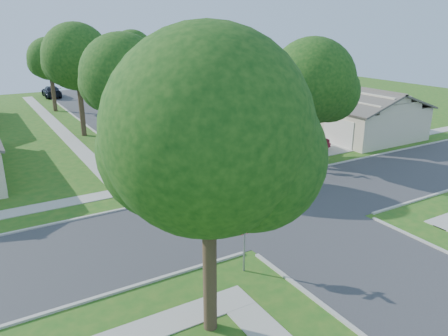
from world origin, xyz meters
TOP-DOWN VIEW (x-y plane):
  - ground at (0.00, 0.00)m, footprint 100.00×100.00m
  - road_ns at (0.00, 0.00)m, footprint 7.00×100.00m
  - sidewalk_ne at (6.10, 26.00)m, footprint 1.20×40.00m
  - sidewalk_nw at (-6.10, 26.00)m, footprint 1.20×40.00m
  - driveway at (7.90, 7.10)m, footprint 8.80×3.60m
  - stop_sign_sw at (-4.70, -4.70)m, footprint 1.05×0.80m
  - stop_sign_ne at (4.70, 4.70)m, footprint 1.05×0.80m
  - tree_e_near at (4.75, 9.01)m, footprint 4.97×4.80m
  - tree_e_mid at (4.76, 21.01)m, footprint 5.59×5.40m
  - tree_e_far at (4.75, 34.01)m, footprint 5.17×5.00m
  - tree_w_near at (-4.64, 9.01)m, footprint 5.38×5.20m
  - tree_w_mid at (-4.64, 21.01)m, footprint 5.80×5.60m
  - tree_w_far at (-4.65, 34.01)m, footprint 4.76×4.60m
  - tree_sw_corner at (-7.44, -6.99)m, footprint 6.21×6.00m
  - tree_ne_corner at (6.36, 4.21)m, footprint 5.80×5.60m
  - house_ne_near at (15.99, 11.00)m, footprint 8.42×13.60m
  - house_ne_far at (15.99, 29.00)m, footprint 8.42×13.60m
  - car_driveway at (8.48, 7.60)m, footprint 4.85×2.32m
  - car_curb_east at (3.20, 28.07)m, footprint 1.88×4.30m
  - car_curb_west at (-3.20, 44.44)m, footprint 2.20×5.14m

SIDE VIEW (x-z plane):
  - ground at x=0.00m, z-range 0.00..0.00m
  - road_ns at x=0.00m, z-range -0.01..0.01m
  - sidewalk_ne at x=6.10m, z-range 0.00..0.04m
  - sidewalk_nw at x=-6.10m, z-range 0.00..0.04m
  - driveway at x=7.90m, z-range 0.00..0.05m
  - car_curb_east at x=3.20m, z-range 0.00..1.44m
  - car_curb_west at x=-3.20m, z-range 0.00..1.48m
  - car_driveway at x=8.48m, z-range 0.00..1.53m
  - house_ne_near at x=15.99m, z-range -0.60..3.63m
  - house_ne_far at x=15.99m, z-range -0.60..3.63m
  - stop_sign_sw at x=-4.70m, z-range 0.54..3.52m
  - stop_sign_ne at x=4.70m, z-range 0.54..3.52m
  - tree_w_far at x=-4.65m, z-range 1.49..9.52m
  - tree_ne_corner at x=6.36m, z-range 1.26..9.92m
  - tree_e_near at x=4.75m, z-range 1.50..9.78m
  - tree_e_far at x=4.75m, z-range 1.62..10.34m
  - tree_w_near at x=-4.64m, z-range 1.63..10.60m
  - tree_e_mid at x=4.76m, z-range 1.64..10.86m
  - tree_sw_corner at x=-7.44m, z-range 1.49..11.04m
  - tree_w_mid at x=-4.64m, z-range 1.71..11.27m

